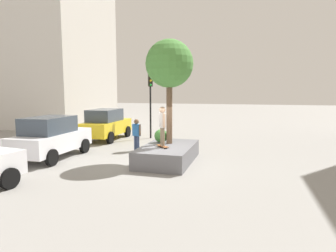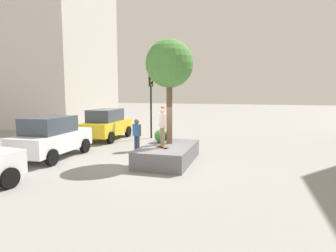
# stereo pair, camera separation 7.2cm
# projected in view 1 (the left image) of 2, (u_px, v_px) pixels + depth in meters

# --- Properties ---
(ground_plane) EXTENTS (120.00, 120.00, 0.00)m
(ground_plane) POSITION_uv_depth(u_px,v_px,m) (159.00, 165.00, 12.87)
(ground_plane) COLOR gray
(planter_ledge) EXTENTS (3.91, 2.21, 0.77)m
(planter_ledge) POSITION_uv_depth(u_px,v_px,m) (168.00, 154.00, 13.31)
(planter_ledge) COLOR slate
(planter_ledge) RESTS_ON ground
(plaza_tree) EXTENTS (2.22, 2.22, 4.84)m
(plaza_tree) POSITION_uv_depth(u_px,v_px,m) (169.00, 65.00, 13.35)
(plaza_tree) COLOR brown
(plaza_tree) RESTS_ON planter_ledge
(boxwood_shrub) EXTENTS (0.65, 0.65, 0.65)m
(boxwood_shrub) POSITION_uv_depth(u_px,v_px,m) (161.00, 136.00, 13.97)
(boxwood_shrub) COLOR #3D7A33
(boxwood_shrub) RESTS_ON planter_ledge
(skateboard) EXTENTS (0.70, 0.72, 0.07)m
(skateboard) POSITION_uv_depth(u_px,v_px,m) (162.00, 146.00, 12.79)
(skateboard) COLOR brown
(skateboard) RESTS_ON planter_ledge
(skateboarder) EXTENTS (0.52, 0.41, 1.73)m
(skateboarder) POSITION_uv_depth(u_px,v_px,m) (162.00, 123.00, 12.67)
(skateboarder) COLOR #847056
(skateboarder) RESTS_ON skateboard
(sedan_parked) EXTENTS (4.41, 2.16, 2.03)m
(sedan_parked) POSITION_uv_depth(u_px,v_px,m) (52.00, 137.00, 14.01)
(sedan_parked) COLOR white
(sedan_parked) RESTS_ON ground
(taxi_cab) EXTENTS (4.43, 2.14, 2.04)m
(taxi_cab) POSITION_uv_depth(u_px,v_px,m) (106.00, 124.00, 19.38)
(taxi_cab) COLOR gold
(taxi_cab) RESTS_ON ground
(traffic_light_corner) EXTENTS (0.37, 0.36, 4.39)m
(traffic_light_corner) POSITION_uv_depth(u_px,v_px,m) (150.00, 95.00, 19.68)
(traffic_light_corner) COLOR black
(traffic_light_corner) RESTS_ON ground
(pedestrian_crossing) EXTENTS (0.36, 0.55, 1.74)m
(pedestrian_crossing) POSITION_uv_depth(u_px,v_px,m) (137.00, 133.00, 15.69)
(pedestrian_crossing) COLOR navy
(pedestrian_crossing) RESTS_ON ground
(brick_midrise) EXTENTS (9.32, 8.55, 18.60)m
(brick_midrise) POSITION_uv_depth(u_px,v_px,m) (52.00, 25.00, 26.96)
(brick_midrise) COLOR beige
(brick_midrise) RESTS_ON ground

